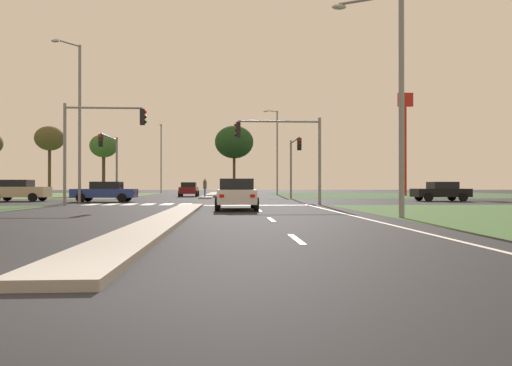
# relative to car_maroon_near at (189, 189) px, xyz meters

# --- Properties ---
(ground_plane) EXTENTS (200.00, 200.00, 0.00)m
(ground_plane) POSITION_rel_car_maroon_near_xyz_m (2.16, -16.30, -0.79)
(ground_plane) COLOR black
(grass_verge_far_left) EXTENTS (35.00, 35.00, 0.01)m
(grass_verge_far_left) POSITION_rel_car_maroon_near_xyz_m (-23.34, 8.20, -0.78)
(grass_verge_far_left) COLOR #476B38
(grass_verge_far_left) RESTS_ON ground
(grass_verge_far_right) EXTENTS (35.00, 35.00, 0.01)m
(grass_verge_far_right) POSITION_rel_car_maroon_near_xyz_m (27.66, 8.20, -0.78)
(grass_verge_far_right) COLOR #2D4C28
(grass_verge_far_right) RESTS_ON ground
(median_island_near) EXTENTS (1.20, 22.00, 0.14)m
(median_island_near) POSITION_rel_car_maroon_near_xyz_m (2.16, -35.30, -0.72)
(median_island_near) COLOR gray
(median_island_near) RESTS_ON ground
(median_island_far) EXTENTS (1.20, 36.00, 0.14)m
(median_island_far) POSITION_rel_car_maroon_near_xyz_m (2.16, 8.70, -0.72)
(median_island_far) COLOR gray
(median_island_far) RESTS_ON ground
(lane_dash_near) EXTENTS (0.14, 2.00, 0.01)m
(lane_dash_near) POSITION_rel_car_maroon_near_xyz_m (5.66, -41.29, -0.78)
(lane_dash_near) COLOR silver
(lane_dash_near) RESTS_ON ground
(lane_dash_second) EXTENTS (0.14, 2.00, 0.01)m
(lane_dash_second) POSITION_rel_car_maroon_near_xyz_m (5.66, -35.29, -0.78)
(lane_dash_second) COLOR silver
(lane_dash_second) RESTS_ON ground
(lane_dash_third) EXTENTS (0.14, 2.00, 0.01)m
(lane_dash_third) POSITION_rel_car_maroon_near_xyz_m (5.66, -29.29, -0.78)
(lane_dash_third) COLOR silver
(lane_dash_third) RESTS_ON ground
(edge_line_right) EXTENTS (0.14, 24.00, 0.01)m
(edge_line_right) POSITION_rel_car_maroon_near_xyz_m (9.01, -34.30, -0.78)
(edge_line_right) COLOR silver
(edge_line_right) RESTS_ON ground
(stop_bar_near) EXTENTS (6.40, 0.50, 0.01)m
(stop_bar_near) POSITION_rel_car_maroon_near_xyz_m (5.96, -23.30, -0.78)
(stop_bar_near) COLOR silver
(stop_bar_near) RESTS_ON ground
(crosswalk_bar_near) EXTENTS (0.70, 2.80, 0.01)m
(crosswalk_bar_near) POSITION_rel_car_maroon_near_xyz_m (-4.24, -21.50, -0.78)
(crosswalk_bar_near) COLOR silver
(crosswalk_bar_near) RESTS_ON ground
(crosswalk_bar_second) EXTENTS (0.70, 2.80, 0.01)m
(crosswalk_bar_second) POSITION_rel_car_maroon_near_xyz_m (-3.09, -21.50, -0.78)
(crosswalk_bar_second) COLOR silver
(crosswalk_bar_second) RESTS_ON ground
(crosswalk_bar_third) EXTENTS (0.70, 2.80, 0.01)m
(crosswalk_bar_third) POSITION_rel_car_maroon_near_xyz_m (-1.94, -21.50, -0.78)
(crosswalk_bar_third) COLOR silver
(crosswalk_bar_third) RESTS_ON ground
(crosswalk_bar_fourth) EXTENTS (0.70, 2.80, 0.01)m
(crosswalk_bar_fourth) POSITION_rel_car_maroon_near_xyz_m (-0.79, -21.50, -0.78)
(crosswalk_bar_fourth) COLOR silver
(crosswalk_bar_fourth) RESTS_ON ground
(crosswalk_bar_fifth) EXTENTS (0.70, 2.80, 0.01)m
(crosswalk_bar_fifth) POSITION_rel_car_maroon_near_xyz_m (0.36, -21.50, -0.78)
(crosswalk_bar_fifth) COLOR silver
(crosswalk_bar_fifth) RESTS_ON ground
(crosswalk_bar_sixth) EXTENTS (0.70, 2.80, 0.01)m
(crosswalk_bar_sixth) POSITION_rel_car_maroon_near_xyz_m (1.51, -21.50, -0.78)
(crosswalk_bar_sixth) COLOR silver
(crosswalk_bar_sixth) RESTS_ON ground
(car_maroon_near) EXTENTS (2.00, 4.57, 1.54)m
(car_maroon_near) POSITION_rel_car_maroon_near_xyz_m (0.00, 0.00, 0.00)
(car_maroon_near) COLOR maroon
(car_maroon_near) RESTS_ON ground
(car_beige_second) EXTENTS (4.17, 2.09, 1.61)m
(car_beige_second) POSITION_rel_car_maroon_near_xyz_m (-11.48, -14.84, 0.03)
(car_beige_second) COLOR #BCAD8E
(car_beige_second) RESTS_ON ground
(car_black_third) EXTENTS (4.15, 2.03, 1.47)m
(car_black_third) POSITION_rel_car_maroon_near_xyz_m (20.37, -16.29, -0.03)
(car_black_third) COLOR black
(car_black_third) RESTS_ON ground
(car_blue_fourth) EXTENTS (4.49, 2.01, 1.46)m
(car_blue_fourth) POSITION_rel_car_maroon_near_xyz_m (-4.66, -16.70, -0.03)
(car_blue_fourth) COLOR navy
(car_blue_fourth) RESTS_ON ground
(car_white_fifth) EXTENTS (2.01, 4.55, 1.50)m
(car_white_fifth) POSITION_rel_car_maroon_near_xyz_m (4.58, -28.34, -0.02)
(car_white_fifth) COLOR silver
(car_white_fifth) RESTS_ON ground
(traffic_signal_far_left) EXTENTS (0.32, 5.51, 5.37)m
(traffic_signal_far_left) POSITION_rel_car_maroon_near_xyz_m (-5.44, -11.77, 2.98)
(traffic_signal_far_left) COLOR gray
(traffic_signal_far_left) RESTS_ON ground
(traffic_signal_near_left) EXTENTS (4.88, 0.32, 6.04)m
(traffic_signal_near_left) POSITION_rel_car_maroon_near_xyz_m (-3.75, -22.90, 3.37)
(traffic_signal_near_left) COLOR gray
(traffic_signal_near_left) RESTS_ON ground
(traffic_signal_near_right) EXTENTS (5.31, 0.32, 5.32)m
(traffic_signal_near_right) POSITION_rel_car_maroon_near_xyz_m (7.76, -22.90, 2.93)
(traffic_signal_near_right) COLOR gray
(traffic_signal_near_right) RESTS_ON ground
(traffic_signal_far_right) EXTENTS (0.32, 5.29, 5.19)m
(traffic_signal_far_right) POSITION_rel_car_maroon_near_xyz_m (9.76, -11.71, 2.85)
(traffic_signal_far_right) COLOR gray
(traffic_signal_far_right) RESTS_ON ground
(street_lamp_near) EXTENTS (2.41, 1.34, 8.24)m
(street_lamp_near) POSITION_rel_car_maroon_near_xyz_m (10.23, -34.57, 3.90)
(street_lamp_near) COLOR gray
(street_lamp_near) RESTS_ON ground
(street_lamp_second) EXTENTS (1.51, 1.79, 10.99)m
(street_lamp_second) POSITION_rel_car_maroon_near_xyz_m (-6.24, -17.89, 5.26)
(street_lamp_second) COLOR gray
(street_lamp_second) RESTS_ON ground
(street_lamp_third) EXTENTS (1.95, 1.20, 10.71)m
(street_lamp_third) POSITION_rel_car_maroon_near_xyz_m (10.33, 8.65, 5.11)
(street_lamp_third) COLOR gray
(street_lamp_third) RESTS_ON ground
(street_lamp_fourth) EXTENTS (0.60, 2.15, 10.58)m
(street_lamp_fourth) POSITION_rel_car_maroon_near_xyz_m (-6.13, 22.79, 5.05)
(street_lamp_fourth) COLOR gray
(street_lamp_fourth) RESTS_ON ground
(pedestrian_at_median) EXTENTS (0.34, 0.34, 1.73)m
(pedestrian_at_median) POSITION_rel_car_maroon_near_xyz_m (1.95, -5.07, 0.40)
(pedestrian_at_median) COLOR #335184
(pedestrian_at_median) RESTS_ON median_island_far
(fastfood_pole_sign) EXTENTS (1.80, 0.40, 12.08)m
(fastfood_pole_sign) POSITION_rel_car_maroon_near_xyz_m (25.00, 3.16, 7.99)
(fastfood_pole_sign) COLOR red
(fastfood_pole_sign) RESTS_ON ground
(treeline_second) EXTENTS (3.55, 3.55, 8.55)m
(treeline_second) POSITION_rel_car_maroon_near_xyz_m (-17.87, 8.75, 6.17)
(treeline_second) COLOR #423323
(treeline_second) RESTS_ON ground
(treeline_third) EXTENTS (3.34, 3.34, 7.47)m
(treeline_third) POSITION_rel_car_maroon_near_xyz_m (-10.99, 7.63, 5.18)
(treeline_third) COLOR #423323
(treeline_third) RESTS_ON ground
(treeline_fourth) EXTENTS (5.18, 5.18, 9.26)m
(treeline_fourth) POSITION_rel_car_maroon_near_xyz_m (5.03, 12.52, 6.24)
(treeline_fourth) COLOR #423323
(treeline_fourth) RESTS_ON ground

